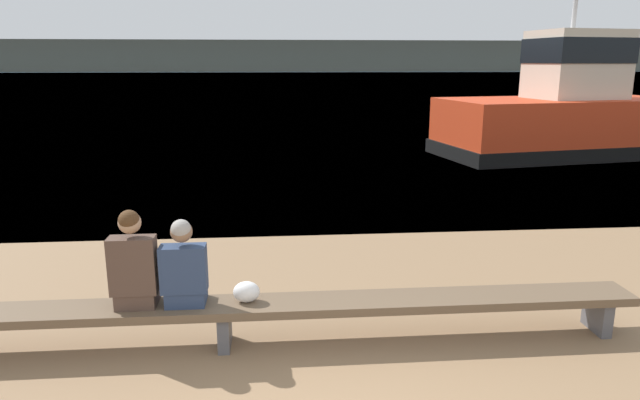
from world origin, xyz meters
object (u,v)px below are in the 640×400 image
object	(u,v)px
bench_main	(224,310)
shopping_bag	(246,292)
person_right	(184,268)
tugboat_red	(563,117)
person_left	(133,264)

from	to	relation	value
bench_main	shopping_bag	size ratio (longest dim) A/B	31.81
person_right	shopping_bag	xyz separation A→B (m)	(0.62, 0.03, -0.29)
person_right	tugboat_red	xyz separation A→B (m)	(10.13, 11.86, 0.34)
shopping_bag	tugboat_red	xyz separation A→B (m)	(9.51, 11.83, 0.63)
person_right	tugboat_red	bearing A→B (deg)	49.49
bench_main	person_left	distance (m)	1.03
bench_main	person_right	size ratio (longest dim) A/B	9.50
person_left	shopping_bag	bearing A→B (deg)	1.61
shopping_bag	tugboat_red	bearing A→B (deg)	51.20
bench_main	person_left	bearing A→B (deg)	-179.82
bench_main	shopping_bag	world-z (taller)	shopping_bag
person_right	shopping_bag	world-z (taller)	person_right
person_right	tugboat_red	size ratio (longest dim) A/B	0.11
bench_main	tugboat_red	world-z (taller)	tugboat_red
bench_main	shopping_bag	distance (m)	0.30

